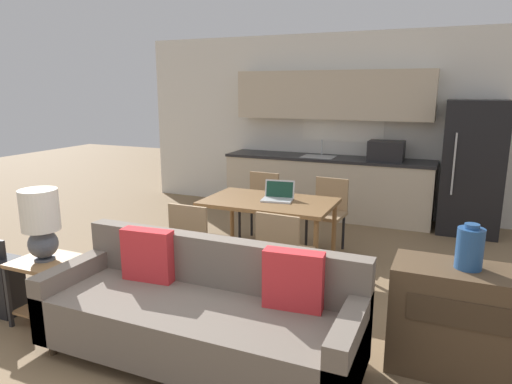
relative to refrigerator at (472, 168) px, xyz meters
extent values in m
plane|color=#7F6647|center=(-1.96, -4.24, -0.88)|extent=(20.00, 20.00, 0.00)
cube|color=silver|center=(-1.96, 0.39, 0.47)|extent=(6.40, 0.06, 2.70)
cube|color=white|center=(-1.82, 0.35, 0.71)|extent=(1.24, 0.01, 0.97)
cube|color=beige|center=(-1.96, 0.05, -0.45)|extent=(3.05, 0.62, 0.86)
cube|color=#232326|center=(-1.96, 0.05, 0.00)|extent=(3.08, 0.65, 0.04)
cube|color=#B2B5B7|center=(-2.08, 0.00, 0.03)|extent=(0.48, 0.36, 0.01)
cylinder|color=#B7BABC|center=(-2.08, 0.17, 0.14)|extent=(0.02, 0.02, 0.24)
cube|color=beige|center=(-1.96, 0.19, 0.92)|extent=(2.90, 0.34, 0.70)
cube|color=black|center=(-1.11, 0.00, 0.16)|extent=(0.48, 0.36, 0.28)
cube|color=black|center=(0.00, 0.00, 0.00)|extent=(0.75, 0.67, 1.75)
cylinder|color=silver|center=(-0.22, -0.36, 0.09)|extent=(0.02, 0.02, 0.79)
cube|color=brown|center=(-1.99, -2.19, -0.16)|extent=(1.36, 0.83, 0.04)
cylinder|color=brown|center=(-2.61, -2.55, -0.53)|extent=(0.05, 0.05, 0.70)
cylinder|color=brown|center=(-1.37, -2.55, -0.53)|extent=(0.05, 0.05, 0.70)
cylinder|color=brown|center=(-2.61, -1.83, -0.53)|extent=(0.05, 0.05, 0.70)
cylinder|color=brown|center=(-1.37, -1.83, -0.53)|extent=(0.05, 0.05, 0.70)
cylinder|color=#3D2D1E|center=(-2.80, -4.40, -0.83)|extent=(0.05, 0.05, 0.10)
cylinder|color=#3D2D1E|center=(-2.80, -3.76, -0.83)|extent=(0.05, 0.05, 0.10)
cylinder|color=#3D2D1E|center=(-0.74, -3.76, -0.83)|extent=(0.05, 0.05, 0.10)
cube|color=#6B6056|center=(-1.77, -4.08, -0.60)|extent=(2.26, 0.80, 0.36)
cube|color=#6B6056|center=(-1.77, -3.75, -0.41)|extent=(2.26, 0.14, 0.73)
cube|color=#6B6056|center=(-2.83, -4.08, -0.53)|extent=(0.14, 0.80, 0.50)
cube|color=#6B6056|center=(-0.71, -4.08, -0.53)|extent=(0.14, 0.80, 0.50)
cube|color=red|center=(-2.30, -3.88, -0.22)|extent=(0.41, 0.15, 0.40)
cube|color=red|center=(-1.14, -3.88, -0.22)|extent=(0.41, 0.15, 0.40)
cube|color=olive|center=(-3.22, -4.03, -0.35)|extent=(0.45, 0.45, 0.03)
cube|color=olive|center=(-3.22, -4.03, -0.76)|extent=(0.41, 0.41, 0.02)
cube|color=#232326|center=(-3.42, -4.24, -0.62)|extent=(0.03, 0.03, 0.51)
cube|color=#232326|center=(-3.01, -4.24, -0.62)|extent=(0.03, 0.03, 0.51)
cube|color=#232326|center=(-3.42, -3.82, -0.62)|extent=(0.03, 0.03, 0.51)
cube|color=#232326|center=(-3.01, -3.82, -0.62)|extent=(0.03, 0.03, 0.51)
cylinder|color=#4C515B|center=(-3.21, -4.04, -0.33)|extent=(0.16, 0.16, 0.02)
sphere|color=#4C515B|center=(-3.21, -4.04, -0.20)|extent=(0.23, 0.23, 0.23)
cylinder|color=white|center=(-3.21, -4.04, 0.08)|extent=(0.30, 0.30, 0.33)
cube|color=brown|center=(0.03, -3.44, -0.50)|extent=(1.18, 0.44, 0.75)
cube|color=#413020|center=(0.03, -3.67, -0.35)|extent=(0.94, 0.01, 0.18)
cylinder|color=#234C84|center=(-0.10, -3.44, 0.01)|extent=(0.17, 0.17, 0.27)
cylinder|color=#234C84|center=(-0.10, -3.44, 0.16)|extent=(0.09, 0.09, 0.03)
cube|color=#997A56|center=(-1.55, -2.87, -0.43)|extent=(0.44, 0.44, 0.04)
cube|color=#997A56|center=(-1.56, -3.07, -0.22)|extent=(0.40, 0.05, 0.39)
cylinder|color=black|center=(-1.38, -2.71, -0.66)|extent=(0.03, 0.03, 0.43)
cylinder|color=black|center=(-1.72, -2.70, -0.66)|extent=(0.03, 0.03, 0.43)
cylinder|color=black|center=(-1.39, -3.05, -0.66)|extent=(0.03, 0.03, 0.43)
cylinder|color=black|center=(-1.73, -3.04, -0.66)|extent=(0.03, 0.03, 0.43)
cube|color=#997A56|center=(-1.55, -1.50, -0.43)|extent=(0.45, 0.45, 0.04)
cube|color=#997A56|center=(-1.54, -1.30, -0.22)|extent=(0.40, 0.06, 0.39)
cylinder|color=black|center=(-1.74, -1.65, -0.66)|extent=(0.03, 0.03, 0.43)
cylinder|color=black|center=(-1.40, -1.68, -0.66)|extent=(0.03, 0.03, 0.43)
cylinder|color=black|center=(-1.71, -1.31, -0.66)|extent=(0.03, 0.03, 0.43)
cylinder|color=black|center=(-1.37, -1.34, -0.66)|extent=(0.03, 0.03, 0.43)
cube|color=#997A56|center=(-2.43, -2.91, -0.43)|extent=(0.42, 0.42, 0.04)
cube|color=#997A56|center=(-2.43, -3.11, -0.22)|extent=(0.40, 0.03, 0.39)
cylinder|color=black|center=(-2.26, -2.74, -0.66)|extent=(0.03, 0.03, 0.43)
cylinder|color=black|center=(-2.60, -2.74, -0.66)|extent=(0.03, 0.03, 0.43)
cylinder|color=black|center=(-2.26, -3.08, -0.66)|extent=(0.03, 0.03, 0.43)
cylinder|color=black|center=(-2.60, -3.08, -0.66)|extent=(0.03, 0.03, 0.43)
cube|color=#997A56|center=(-2.43, -1.48, -0.43)|extent=(0.44, 0.44, 0.04)
cube|color=#997A56|center=(-2.42, -1.28, -0.22)|extent=(0.40, 0.05, 0.39)
cylinder|color=black|center=(-2.60, -1.64, -0.66)|extent=(0.03, 0.03, 0.43)
cylinder|color=black|center=(-2.26, -1.66, -0.66)|extent=(0.03, 0.03, 0.43)
cylinder|color=black|center=(-2.59, -1.30, -0.66)|extent=(0.03, 0.03, 0.43)
cylinder|color=black|center=(-2.25, -1.32, -0.66)|extent=(0.03, 0.03, 0.43)
cube|color=#B7BABC|center=(-1.91, -2.17, -0.13)|extent=(0.35, 0.26, 0.02)
cube|color=#B7BABC|center=(-1.92, -2.06, -0.04)|extent=(0.32, 0.10, 0.20)
cube|color=#143828|center=(-1.92, -2.06, -0.04)|extent=(0.29, 0.08, 0.17)
cube|color=black|center=(-3.71, -4.08, -0.63)|extent=(0.37, 0.22, 0.50)
camera|label=1|loc=(-0.25, -6.54, 1.01)|focal=32.00mm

